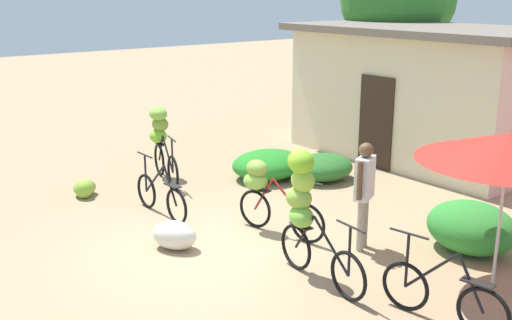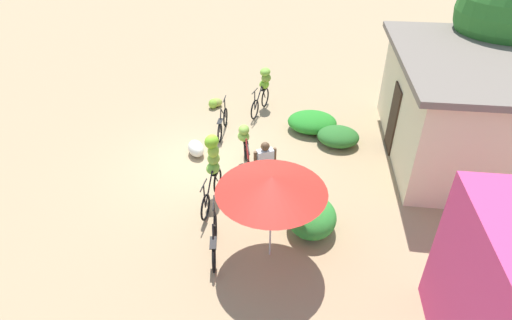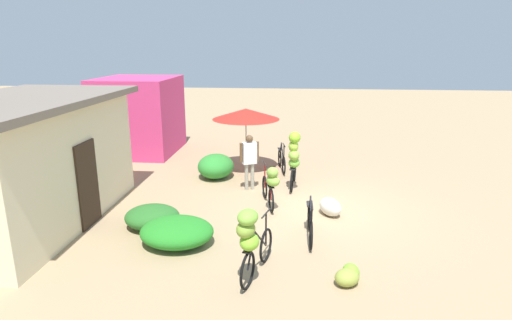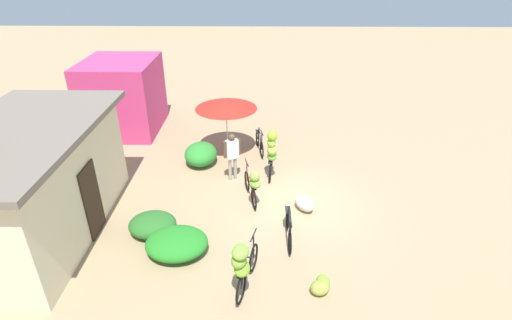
{
  "view_description": "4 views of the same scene",
  "coord_description": "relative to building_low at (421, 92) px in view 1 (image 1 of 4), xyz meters",
  "views": [
    {
      "loc": [
        7.03,
        -4.68,
        3.76
      ],
      "look_at": [
        -0.22,
        0.99,
        1.18
      ],
      "focal_mm": 42.8,
      "sensor_mm": 36.0,
      "label": 1
    },
    {
      "loc": [
        9.68,
        2.62,
        6.8
      ],
      "look_at": [
        0.84,
        1.51,
        0.8
      ],
      "focal_mm": 29.24,
      "sensor_mm": 36.0,
      "label": 2
    },
    {
      "loc": [
        -10.43,
        0.49,
        4.18
      ],
      "look_at": [
        0.03,
        1.48,
        1.27
      ],
      "focal_mm": 29.79,
      "sensor_mm": 36.0,
      "label": 3
    },
    {
      "loc": [
        -10.12,
        0.83,
        6.87
      ],
      "look_at": [
        1.13,
        1.02,
        0.82
      ],
      "focal_mm": 28.03,
      "sensor_mm": 36.0,
      "label": 4
    }
  ],
  "objects": [
    {
      "name": "banana_pile_on_ground",
      "position": [
        -2.04,
        -7.27,
        -1.35
      ],
      "size": [
        0.63,
        0.6,
        0.34
      ],
      "color": "#909D3E",
      "rests_on": "ground"
    },
    {
      "name": "person_vendor",
      "position": [
        2.82,
        -4.95,
        -0.51
      ],
      "size": [
        0.35,
        0.53,
        1.64
      ],
      "color": "gray",
      "rests_on": "ground"
    },
    {
      "name": "hedge_bush_front_right",
      "position": [
        -0.04,
        -2.98,
        -1.25
      ],
      "size": [
        1.12,
        1.28,
        0.53
      ],
      "primitive_type": "ellipsoid",
      "color": "#2A6727",
      "rests_on": "ground"
    },
    {
      "name": "hedge_bush_front_left",
      "position": [
        -0.82,
        -3.79,
        -1.23
      ],
      "size": [
        1.33,
        1.58,
        0.57
      ],
      "primitive_type": "ellipsoid",
      "color": "#258125",
      "rests_on": "ground"
    },
    {
      "name": "market_umbrella",
      "position": [
        4.79,
        -4.62,
        0.41
      ],
      "size": [
        2.22,
        2.22,
        2.1
      ],
      "color": "beige",
      "rests_on": "ground"
    },
    {
      "name": "building_low",
      "position": [
        0.0,
        0.0,
        0.0
      ],
      "size": [
        6.02,
        3.42,
        2.99
      ],
      "color": "beige",
      "rests_on": "ground"
    },
    {
      "name": "bicycle_by_shop",
      "position": [
        2.95,
        -6.23,
        -0.5
      ],
      "size": [
        1.72,
        0.41,
        1.75
      ],
      "color": "black",
      "rests_on": "ground"
    },
    {
      "name": "bicycle_near_pile",
      "position": [
        -0.26,
        -6.62,
        -1.17
      ],
      "size": [
        1.63,
        0.15,
        0.99
      ],
      "color": "black",
      "rests_on": "ground"
    },
    {
      "name": "bicycle_leftmost",
      "position": [
        -2.17,
        -5.52,
        -0.63
      ],
      "size": [
        1.65,
        0.58,
        1.46
      ],
      "color": "black",
      "rests_on": "ground"
    },
    {
      "name": "bicycle_rightmost",
      "position": [
        4.86,
        -5.82,
        -1.17
      ],
      "size": [
        1.56,
        0.33,
        1.01
      ],
      "color": "black",
      "rests_on": "ground"
    },
    {
      "name": "produce_sack",
      "position": [
        1.1,
        -7.17,
        -1.29
      ],
      "size": [
        0.83,
        0.74,
        0.44
      ],
      "primitive_type": "ellipsoid",
      "rotation": [
        0.0,
        0.0,
        0.54
      ],
      "color": "silver",
      "rests_on": "ground"
    },
    {
      "name": "bicycle_center_loaded",
      "position": [
        1.4,
        -5.65,
        -0.83
      ],
      "size": [
        1.63,
        0.61,
        1.17
      ],
      "color": "black",
      "rests_on": "ground"
    },
    {
      "name": "hedge_bush_mid",
      "position": [
        3.88,
        -3.75,
        -1.14
      ],
      "size": [
        1.36,
        1.14,
        0.76
      ],
      "primitive_type": "ellipsoid",
      "color": "#2E8A32",
      "rests_on": "ground"
    },
    {
      "name": "ground_plane",
      "position": [
        1.5,
        -6.74,
        -1.51
      ],
      "size": [
        60.0,
        60.0,
        0.0
      ],
      "primitive_type": "plane",
      "color": "tan"
    }
  ]
}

